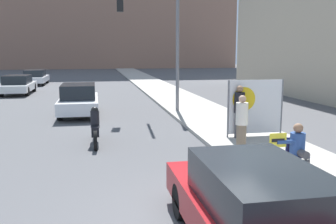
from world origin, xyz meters
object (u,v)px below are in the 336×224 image
(car_on_road_nearest, at_px, (79,100))
(motorcycle_on_road, at_px, (95,128))
(parked_car_curbside, at_px, (255,211))
(pedestrian_behind, at_px, (239,111))
(traffic_light_pole, at_px, (157,29))
(jogger_on_sidewalk, at_px, (242,124))
(car_on_road_distant, at_px, (36,77))
(protest_banner, at_px, (255,107))
(seated_protester, at_px, (298,148))
(car_on_road_midblock, at_px, (18,84))

(car_on_road_nearest, height_order, motorcycle_on_road, car_on_road_nearest)
(parked_car_curbside, bearing_deg, pedestrian_behind, 70.24)
(traffic_light_pole, relative_size, parked_car_curbside, 1.28)
(jogger_on_sidewalk, height_order, car_on_road_nearest, jogger_on_sidewalk)
(car_on_road_distant, relative_size, motorcycle_on_road, 2.13)
(pedestrian_behind, xyz_separation_m, traffic_light_pole, (-1.75, 6.16, 3.00))
(motorcycle_on_road, bearing_deg, protest_banner, -4.75)
(pedestrian_behind, relative_size, protest_banner, 0.88)
(car_on_road_nearest, xyz_separation_m, motorcycle_on_road, (0.75, -5.96, -0.20))
(seated_protester, distance_m, traffic_light_pole, 10.77)
(pedestrian_behind, height_order, car_on_road_nearest, pedestrian_behind)
(seated_protester, distance_m, car_on_road_nearest, 11.79)
(jogger_on_sidewalk, distance_m, motorcycle_on_road, 4.72)
(car_on_road_midblock, distance_m, car_on_road_distant, 7.89)
(seated_protester, bearing_deg, pedestrian_behind, 92.85)
(car_on_road_midblock, bearing_deg, jogger_on_sidewalk, -62.58)
(jogger_on_sidewalk, bearing_deg, car_on_road_midblock, -41.86)
(protest_banner, bearing_deg, car_on_road_midblock, 123.15)
(traffic_light_pole, height_order, parked_car_curbside, traffic_light_pole)
(pedestrian_behind, distance_m, protest_banner, 0.64)
(car_on_road_midblock, bearing_deg, protest_banner, -56.85)
(jogger_on_sidewalk, xyz_separation_m, car_on_road_nearest, (-4.83, 8.27, -0.23))
(pedestrian_behind, distance_m, car_on_road_distant, 26.35)
(traffic_light_pole, bearing_deg, seated_protester, -81.00)
(jogger_on_sidewalk, distance_m, parked_car_curbside, 5.38)
(traffic_light_pole, height_order, motorcycle_on_road, traffic_light_pole)
(seated_protester, height_order, car_on_road_nearest, car_on_road_nearest)
(car_on_road_midblock, bearing_deg, motorcycle_on_road, -71.36)
(pedestrian_behind, distance_m, car_on_road_nearest, 8.52)
(car_on_road_nearest, bearing_deg, traffic_light_pole, -6.06)
(motorcycle_on_road, bearing_deg, car_on_road_nearest, 97.17)
(car_on_road_nearest, bearing_deg, pedestrian_behind, -50.26)
(parked_car_curbside, xyz_separation_m, car_on_road_nearest, (-3.01, 13.33, 0.02))
(seated_protester, relative_size, jogger_on_sidewalk, 0.75)
(traffic_light_pole, bearing_deg, car_on_road_nearest, 173.94)
(jogger_on_sidewalk, distance_m, car_on_road_nearest, 9.58)
(parked_car_curbside, relative_size, motorcycle_on_road, 2.04)
(protest_banner, xyz_separation_m, parked_car_curbside, (-3.05, -6.93, -0.44))
(seated_protester, distance_m, jogger_on_sidewalk, 2.31)
(pedestrian_behind, bearing_deg, parked_car_curbside, 92.79)
(car_on_road_nearest, relative_size, car_on_road_midblock, 0.96)
(parked_car_curbside, bearing_deg, car_on_road_midblock, 108.13)
(jogger_on_sidewalk, bearing_deg, car_on_road_nearest, -38.98)
(protest_banner, xyz_separation_m, car_on_road_distant, (-10.64, 24.22, -0.46))
(parked_car_curbside, bearing_deg, car_on_road_nearest, 102.71)
(car_on_road_distant, bearing_deg, traffic_light_pole, -65.57)
(pedestrian_behind, bearing_deg, car_on_road_nearest, -27.71)
(parked_car_curbside, bearing_deg, motorcycle_on_road, 107.02)
(jogger_on_sidewalk, bearing_deg, pedestrian_behind, -88.71)
(traffic_light_pole, relative_size, car_on_road_midblock, 1.22)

